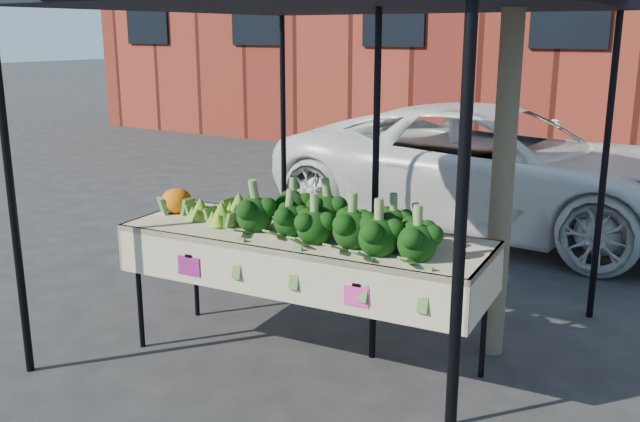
{
  "coord_description": "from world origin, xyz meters",
  "views": [
    {
      "loc": [
        2.22,
        -3.48,
        2.15
      ],
      "look_at": [
        -0.2,
        0.34,
        1.0
      ],
      "focal_mm": 39.49,
      "sensor_mm": 36.0,
      "label": 1
    }
  ],
  "objects_px": {
    "canopy": "(335,152)",
    "vehicle": "(504,1)",
    "table": "(304,298)",
    "street_tree": "(512,33)"
  },
  "relations": [
    {
      "from": "canopy",
      "to": "street_tree",
      "type": "xyz_separation_m",
      "value": [
        1.01,
        0.44,
        0.78
      ]
    },
    {
      "from": "table",
      "to": "canopy",
      "type": "bearing_deg",
      "value": 88.52
    },
    {
      "from": "table",
      "to": "vehicle",
      "type": "xyz_separation_m",
      "value": [
        -0.06,
        3.92,
        2.01
      ]
    },
    {
      "from": "street_tree",
      "to": "canopy",
      "type": "bearing_deg",
      "value": -156.28
    },
    {
      "from": "canopy",
      "to": "vehicle",
      "type": "height_order",
      "value": "vehicle"
    },
    {
      "from": "canopy",
      "to": "vehicle",
      "type": "bearing_deg",
      "value": 91.16
    },
    {
      "from": "table",
      "to": "vehicle",
      "type": "height_order",
      "value": "vehicle"
    },
    {
      "from": "vehicle",
      "to": "street_tree",
      "type": "distance_m",
      "value": 3.3
    },
    {
      "from": "canopy",
      "to": "table",
      "type": "bearing_deg",
      "value": -91.48
    },
    {
      "from": "table",
      "to": "street_tree",
      "type": "relative_size",
      "value": 0.57
    }
  ]
}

